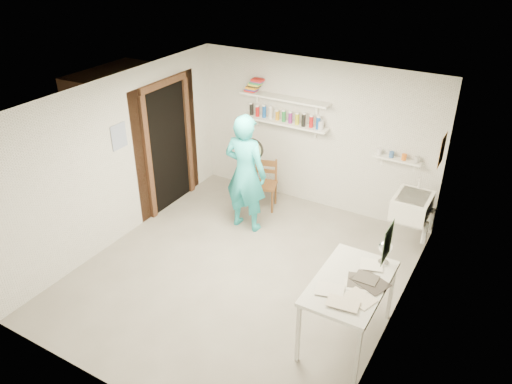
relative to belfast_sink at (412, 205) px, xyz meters
The scene contains 27 objects.
floor 2.54m from the belfast_sink, 135.83° to the right, with size 4.00×4.50×0.02m, color slate.
ceiling 2.98m from the belfast_sink, 135.83° to the right, with size 4.00×4.50×0.02m, color silver.
wall_back 1.90m from the belfast_sink, 162.26° to the left, with size 4.00×0.02×2.40m, color silver.
wall_front 4.36m from the belfast_sink, 113.84° to the right, with size 4.00×0.02×2.40m, color silver.
wall_left 4.16m from the belfast_sink, 155.67° to the right, with size 0.02×4.50×2.40m, color silver.
wall_right 1.79m from the belfast_sink, 81.30° to the right, with size 0.02×4.50×2.40m, color silver.
doorway_recess 3.81m from the belfast_sink, behind, with size 0.02×0.90×2.00m, color black.
corridor_box 4.51m from the belfast_sink, behind, with size 1.40×1.50×2.10m, color brown.
door_lintel 4.01m from the belfast_sink, behind, with size 0.06×1.05×0.10m, color brown.
door_jamb_near 3.91m from the belfast_sink, 162.82° to the right, with size 0.06×0.10×2.00m, color brown.
door_jamb_far 3.74m from the belfast_sink, behind, with size 0.06×0.10×2.00m, color brown.
shelf_lower 2.38m from the belfast_sink, 169.18° to the left, with size 1.50×0.22×0.03m, color white.
shelf_upper 2.52m from the belfast_sink, 169.18° to the left, with size 1.50×0.22×0.03m, color white.
ledge_shelf 0.75m from the belfast_sink, 130.40° to the left, with size 0.70×0.14×0.03m, color white.
poster_left 4.17m from the belfast_sink, 156.18° to the right, with size 0.01×0.28×0.36m, color #334C7F.
poster_right_a 0.89m from the belfast_sink, 22.79° to the left, with size 0.01×0.34×0.42m, color #995933.
poster_right_b 2.40m from the belfast_sink, 83.96° to the right, with size 0.01×0.30×0.38m, color #3F724C.
belfast_sink is the anchor object (origin of this frame).
man 2.40m from the belfast_sink, 163.91° to the right, with size 0.66×0.44×1.82m, color #26B6C0.
wall_clock 2.39m from the belfast_sink, 169.08° to the right, with size 0.33×0.33×0.04m, color beige.
wooden_chair 2.35m from the belfast_sink, behind, with size 0.38×0.37×0.82m, color brown.
work_table 2.15m from the belfast_sink, 92.96° to the right, with size 0.73×1.21×0.81m, color silver.
desk_lamp 1.68m from the belfast_sink, 86.85° to the right, with size 0.15×0.15×0.15m, color white.
spray_cans 2.41m from the belfast_sink, 169.18° to the left, with size 1.34×0.06×0.17m.
book_stack 3.05m from the belfast_sink, behind, with size 0.32×0.14×0.22m.
ledge_pots 0.78m from the belfast_sink, 130.40° to the left, with size 0.48×0.07×0.09m.
papers 2.14m from the belfast_sink, 92.96° to the right, with size 0.30×0.22×0.03m.
Camera 1 is at (2.86, -4.55, 4.18)m, focal length 35.00 mm.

